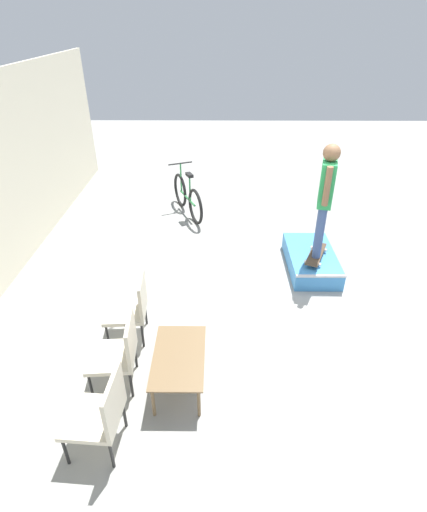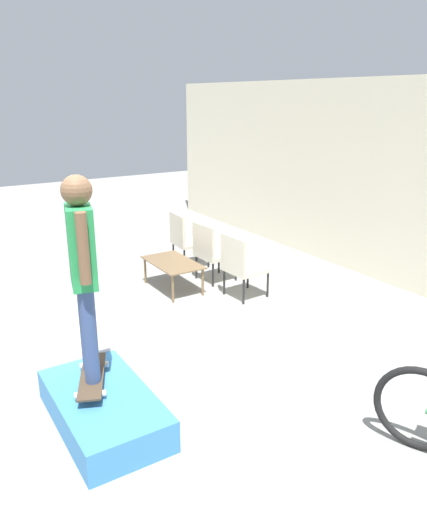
% 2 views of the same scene
% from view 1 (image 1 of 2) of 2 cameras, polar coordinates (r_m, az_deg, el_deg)
% --- Properties ---
extents(ground_plane, '(24.00, 24.00, 0.00)m').
position_cam_1_polar(ground_plane, '(6.01, 11.78, -7.27)').
color(ground_plane, gray).
extents(skate_ramp_box, '(1.42, 0.76, 0.31)m').
position_cam_1_polar(skate_ramp_box, '(6.90, 13.74, -0.55)').
color(skate_ramp_box, '#3D84C6').
rests_on(skate_ramp_box, ground_plane).
extents(skateboard_on_ramp, '(0.80, 0.49, 0.07)m').
position_cam_1_polar(skateboard_on_ramp, '(6.63, 14.43, 0.27)').
color(skateboard_on_ramp, '#473828').
rests_on(skateboard_on_ramp, skate_ramp_box).
extents(person_skater, '(0.56, 0.28, 1.76)m').
position_cam_1_polar(person_skater, '(6.17, 15.72, 8.70)').
color(person_skater, '#384C7A').
rests_on(person_skater, skateboard_on_ramp).
extents(coffee_table, '(1.00, 0.58, 0.42)m').
position_cam_1_polar(coffee_table, '(4.63, -4.97, -14.40)').
color(coffee_table, brown).
rests_on(coffee_table, ground_plane).
extents(patio_chair_left, '(0.56, 0.56, 0.91)m').
position_cam_1_polar(patio_chair_left, '(4.14, -15.74, -20.64)').
color(patio_chair_left, black).
rests_on(patio_chair_left, ground_plane).
extents(patio_chair_center, '(0.56, 0.56, 0.91)m').
position_cam_1_polar(patio_chair_center, '(4.66, -13.31, -12.96)').
color(patio_chair_center, black).
rests_on(patio_chair_center, ground_plane).
extents(patio_chair_right, '(0.55, 0.55, 0.91)m').
position_cam_1_polar(patio_chair_right, '(5.23, -11.52, -6.97)').
color(patio_chair_right, black).
rests_on(patio_chair_right, ground_plane).
extents(bicycle, '(1.57, 0.76, 1.01)m').
position_cam_1_polar(bicycle, '(8.50, -3.75, 8.41)').
color(bicycle, black).
rests_on(bicycle, ground_plane).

